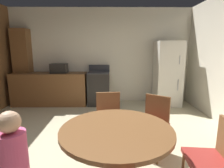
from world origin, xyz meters
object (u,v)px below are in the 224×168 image
(refrigerator, at_px, (168,74))
(chair_east, at_px, (215,156))
(chair_north, at_px, (109,117))
(dining_table, at_px, (117,143))
(oven_range, at_px, (99,88))
(chair_northeast, at_px, (154,121))
(microwave, at_px, (59,68))

(refrigerator, height_order, chair_east, refrigerator)
(chair_north, bearing_deg, dining_table, -0.00)
(oven_range, relative_size, chair_north, 1.26)
(chair_northeast, bearing_deg, dining_table, 0.00)
(chair_north, height_order, chair_northeast, same)
(oven_range, xyz_separation_m, chair_northeast, (0.96, -2.46, 0.03))
(chair_northeast, bearing_deg, refrigerator, -165.05)
(microwave, relative_size, chair_northeast, 0.51)
(chair_north, distance_m, chair_northeast, 0.69)
(oven_range, height_order, refrigerator, refrigerator)
(refrigerator, distance_m, microwave, 3.01)
(oven_range, xyz_separation_m, dining_table, (0.38, -3.25, 0.13))
(dining_table, bearing_deg, oven_range, 96.70)
(oven_range, bearing_deg, dining_table, -83.30)
(refrigerator, relative_size, dining_table, 1.53)
(oven_range, bearing_deg, chair_east, -67.97)
(refrigerator, height_order, dining_table, refrigerator)
(chair_northeast, bearing_deg, microwave, -103.64)
(dining_table, height_order, chair_north, chair_north)
(refrigerator, relative_size, chair_north, 2.02)
(refrigerator, bearing_deg, chair_northeast, -111.54)
(microwave, xyz_separation_m, chair_east, (2.45, -3.34, -0.53))
(microwave, relative_size, chair_north, 0.51)
(chair_east, bearing_deg, chair_north, -39.60)
(refrigerator, bearing_deg, dining_table, -115.62)
(chair_north, bearing_deg, oven_range, -177.73)
(oven_range, bearing_deg, chair_northeast, -68.65)
(chair_northeast, relative_size, chair_east, 1.00)
(chair_north, relative_size, chair_northeast, 1.00)
(microwave, distance_m, chair_north, 2.71)
(oven_range, distance_m, dining_table, 3.27)
(refrigerator, distance_m, chair_north, 2.78)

